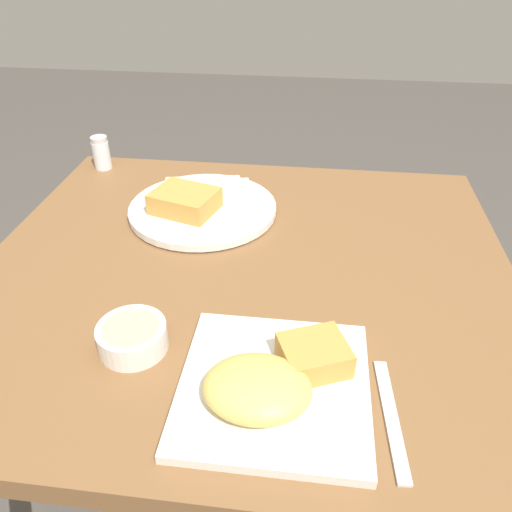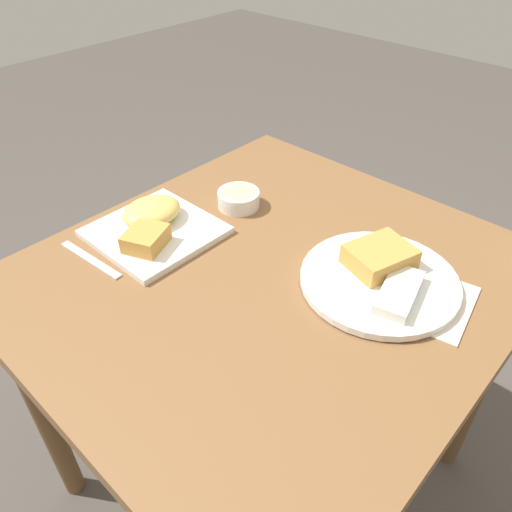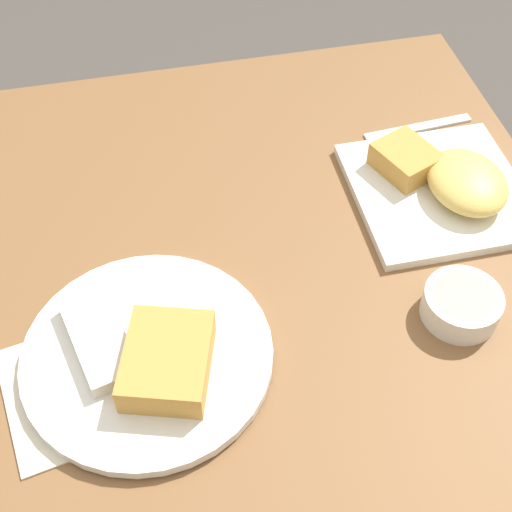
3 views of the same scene
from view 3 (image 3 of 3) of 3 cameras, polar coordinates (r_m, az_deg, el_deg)
The scene contains 7 objects.
ground_plane at distance 1.56m, azimuth 0.73°, elevation -17.99°, with size 8.00×8.00×0.00m, color #4C4742.
dining_table at distance 1.00m, azimuth 1.08°, elevation -4.14°, with size 0.90×0.83×0.74m.
menu_card at distance 0.84m, azimuth -10.24°, elevation -8.97°, with size 0.21×0.30×0.00m.
plate_square_near at distance 1.03m, azimuth 14.85°, elevation 5.62°, with size 0.23×0.23×0.06m.
plate_oval_far at distance 0.83m, azimuth -8.63°, elevation -7.84°, with size 0.29×0.29×0.05m.
sauce_ramekin at distance 0.89m, azimuth 16.11°, elevation -3.73°, with size 0.09×0.09×0.04m.
butter_knife at distance 1.14m, azimuth 12.83°, elevation 9.99°, with size 0.03×0.17×0.00m.
Camera 3 is at (-0.56, 0.14, 1.45)m, focal length 50.00 mm.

